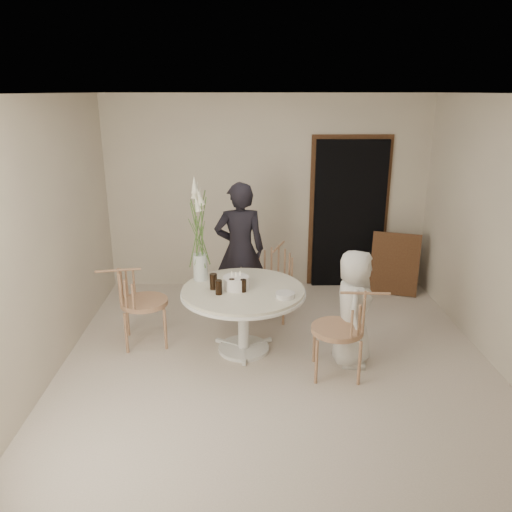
{
  "coord_description": "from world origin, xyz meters",
  "views": [
    {
      "loc": [
        -0.33,
        -4.66,
        2.72
      ],
      "look_at": [
        -0.21,
        0.3,
        1.08
      ],
      "focal_mm": 35.0,
      "sensor_mm": 36.0,
      "label": 1
    }
  ],
  "objects_px": {
    "chair_far": "(276,271)",
    "boy": "(353,308)",
    "table": "(243,298)",
    "chair_right": "(351,321)",
    "birthday_cake": "(236,283)",
    "flower_vase": "(199,235)",
    "girl": "(240,250)",
    "chair_left": "(132,295)"
  },
  "relations": [
    {
      "from": "chair_far",
      "to": "boy",
      "type": "height_order",
      "value": "boy"
    },
    {
      "from": "table",
      "to": "chair_far",
      "type": "distance_m",
      "value": 1.07
    },
    {
      "from": "chair_right",
      "to": "chair_far",
      "type": "bearing_deg",
      "value": -151.75
    },
    {
      "from": "chair_far",
      "to": "birthday_cake",
      "type": "distance_m",
      "value": 1.12
    },
    {
      "from": "birthday_cake",
      "to": "flower_vase",
      "type": "relative_size",
      "value": 0.24
    },
    {
      "from": "table",
      "to": "chair_far",
      "type": "relative_size",
      "value": 1.53
    },
    {
      "from": "chair_far",
      "to": "boy",
      "type": "relative_size",
      "value": 0.7
    },
    {
      "from": "table",
      "to": "chair_right",
      "type": "distance_m",
      "value": 1.17
    },
    {
      "from": "girl",
      "to": "boy",
      "type": "xyz_separation_m",
      "value": [
        1.16,
        -1.25,
        -0.23
      ]
    },
    {
      "from": "chair_far",
      "to": "boy",
      "type": "bearing_deg",
      "value": -40.29
    },
    {
      "from": "chair_left",
      "to": "girl",
      "type": "xyz_separation_m",
      "value": [
        1.18,
        0.77,
        0.26
      ]
    },
    {
      "from": "birthday_cake",
      "to": "flower_vase",
      "type": "bearing_deg",
      "value": 145.06
    },
    {
      "from": "table",
      "to": "chair_far",
      "type": "xyz_separation_m",
      "value": [
        0.41,
        0.99,
        -0.05
      ]
    },
    {
      "from": "chair_right",
      "to": "girl",
      "type": "distance_m",
      "value": 1.85
    },
    {
      "from": "chair_left",
      "to": "flower_vase",
      "type": "relative_size",
      "value": 0.79
    },
    {
      "from": "birthday_cake",
      "to": "boy",
      "type": "bearing_deg",
      "value": -13.69
    },
    {
      "from": "table",
      "to": "boy",
      "type": "relative_size",
      "value": 1.08
    },
    {
      "from": "flower_vase",
      "to": "girl",
      "type": "bearing_deg",
      "value": 57.65
    },
    {
      "from": "table",
      "to": "flower_vase",
      "type": "relative_size",
      "value": 1.15
    },
    {
      "from": "chair_far",
      "to": "chair_right",
      "type": "distance_m",
      "value": 1.62
    },
    {
      "from": "birthday_cake",
      "to": "girl",
      "type": "bearing_deg",
      "value": 87.95
    },
    {
      "from": "chair_left",
      "to": "girl",
      "type": "relative_size",
      "value": 0.53
    },
    {
      "from": "boy",
      "to": "birthday_cake",
      "type": "bearing_deg",
      "value": 87.52
    },
    {
      "from": "table",
      "to": "girl",
      "type": "relative_size",
      "value": 0.78
    },
    {
      "from": "chair_right",
      "to": "girl",
      "type": "relative_size",
      "value": 0.53
    },
    {
      "from": "girl",
      "to": "chair_far",
      "type": "bearing_deg",
      "value": 178.69
    },
    {
      "from": "chair_right",
      "to": "boy",
      "type": "bearing_deg",
      "value": 166.75
    },
    {
      "from": "chair_left",
      "to": "flower_vase",
      "type": "xyz_separation_m",
      "value": [
        0.75,
        0.1,
        0.66
      ]
    },
    {
      "from": "chair_right",
      "to": "table",
      "type": "bearing_deg",
      "value": -110.56
    },
    {
      "from": "boy",
      "to": "chair_far",
      "type": "bearing_deg",
      "value": 40.46
    },
    {
      "from": "chair_left",
      "to": "girl",
      "type": "distance_m",
      "value": 1.44
    },
    {
      "from": "chair_left",
      "to": "chair_far",
      "type": "bearing_deg",
      "value": -74.45
    },
    {
      "from": "chair_far",
      "to": "birthday_cake",
      "type": "relative_size",
      "value": 3.15
    },
    {
      "from": "girl",
      "to": "flower_vase",
      "type": "xyz_separation_m",
      "value": [
        -0.43,
        -0.68,
        0.39
      ]
    },
    {
      "from": "table",
      "to": "chair_left",
      "type": "xyz_separation_m",
      "value": [
        -1.23,
        0.19,
        -0.03
      ]
    },
    {
      "from": "table",
      "to": "flower_vase",
      "type": "bearing_deg",
      "value": 149.13
    },
    {
      "from": "chair_right",
      "to": "birthday_cake",
      "type": "distance_m",
      "value": 1.26
    },
    {
      "from": "table",
      "to": "chair_right",
      "type": "height_order",
      "value": "chair_right"
    },
    {
      "from": "girl",
      "to": "flower_vase",
      "type": "distance_m",
      "value": 0.89
    },
    {
      "from": "chair_far",
      "to": "girl",
      "type": "bearing_deg",
      "value": -155.98
    },
    {
      "from": "table",
      "to": "flower_vase",
      "type": "distance_m",
      "value": 0.84
    },
    {
      "from": "chair_far",
      "to": "chair_left",
      "type": "height_order",
      "value": "chair_left"
    }
  ]
}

